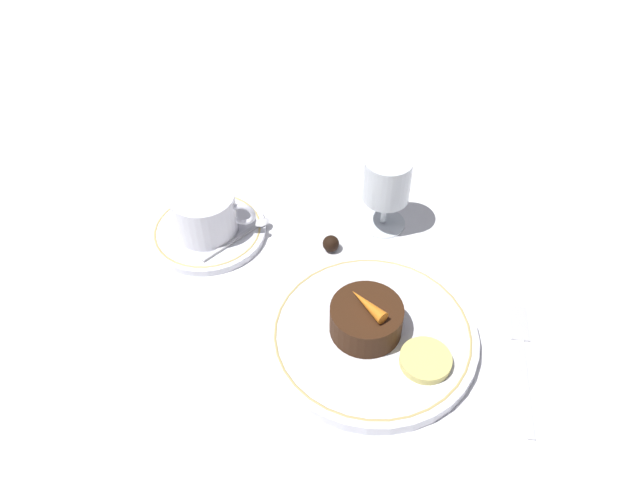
% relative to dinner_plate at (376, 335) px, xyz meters
% --- Properties ---
extents(ground_plane, '(3.00, 3.00, 0.00)m').
position_rel_dinner_plate_xyz_m(ground_plane, '(-0.00, 0.03, -0.01)').
color(ground_plane, white).
extents(dinner_plate, '(0.24, 0.24, 0.01)m').
position_rel_dinner_plate_xyz_m(dinner_plate, '(0.00, 0.00, 0.00)').
color(dinner_plate, white).
rests_on(dinner_plate, ground_plane).
extents(saucer, '(0.16, 0.16, 0.01)m').
position_rel_dinner_plate_xyz_m(saucer, '(-0.23, 0.15, -0.00)').
color(saucer, white).
rests_on(saucer, ground_plane).
extents(coffee_cup, '(0.11, 0.08, 0.06)m').
position_rel_dinner_plate_xyz_m(coffee_cup, '(-0.23, 0.15, 0.03)').
color(coffee_cup, white).
rests_on(coffee_cup, saucer).
extents(spoon, '(0.08, 0.09, 0.00)m').
position_rel_dinner_plate_xyz_m(spoon, '(-0.18, 0.14, 0.00)').
color(spoon, silver).
rests_on(spoon, saucer).
extents(wine_glass, '(0.06, 0.06, 0.11)m').
position_rel_dinner_plate_xyz_m(wine_glass, '(0.00, 0.20, 0.06)').
color(wine_glass, silver).
rests_on(wine_glass, ground_plane).
extents(fork, '(0.02, 0.17, 0.01)m').
position_rel_dinner_plate_xyz_m(fork, '(0.17, -0.00, -0.01)').
color(fork, silver).
rests_on(fork, ground_plane).
extents(dessert_cake, '(0.08, 0.08, 0.04)m').
position_rel_dinner_plate_xyz_m(dessert_cake, '(-0.01, 0.00, 0.02)').
color(dessert_cake, '#381E0F').
rests_on(dessert_cake, dinner_plate).
extents(carrot_garnish, '(0.05, 0.05, 0.02)m').
position_rel_dinner_plate_xyz_m(carrot_garnish, '(-0.01, 0.00, 0.05)').
color(carrot_garnish, orange).
rests_on(carrot_garnish, dessert_cake).
extents(pineapple_slice, '(0.06, 0.06, 0.01)m').
position_rel_dinner_plate_xyz_m(pineapple_slice, '(0.05, -0.04, 0.01)').
color(pineapple_slice, '#EFE075').
rests_on(pineapple_slice, dinner_plate).
extents(chocolate_truffle, '(0.02, 0.02, 0.02)m').
position_rel_dinner_plate_xyz_m(chocolate_truffle, '(-0.07, 0.14, 0.00)').
color(chocolate_truffle, black).
rests_on(chocolate_truffle, ground_plane).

